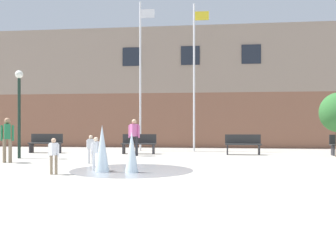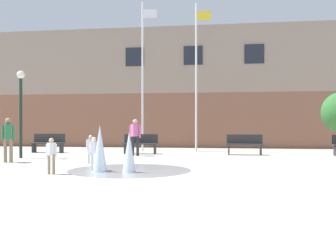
# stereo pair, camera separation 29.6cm
# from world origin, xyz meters

# --- Properties ---
(ground_plane) EXTENTS (100.00, 100.00, 0.00)m
(ground_plane) POSITION_xyz_m (0.00, 0.00, 0.00)
(ground_plane) COLOR #9E998E
(library_building) EXTENTS (36.00, 6.05, 7.18)m
(library_building) POSITION_xyz_m (0.00, 17.85, 3.59)
(library_building) COLOR brown
(library_building) RESTS_ON ground
(splash_fountain) EXTENTS (3.62, 3.62, 1.34)m
(splash_fountain) POSITION_xyz_m (-1.27, 2.82, 0.50)
(splash_fountain) COLOR gray
(splash_fountain) RESTS_ON ground
(park_bench_under_left_flagpole) EXTENTS (1.60, 0.44, 0.91)m
(park_bench_under_left_flagpole) POSITION_xyz_m (-6.64, 9.89, 0.48)
(park_bench_under_left_flagpole) COLOR #28282D
(park_bench_under_left_flagpole) RESTS_ON ground
(park_bench_under_right_flagpole) EXTENTS (1.60, 0.44, 0.91)m
(park_bench_under_right_flagpole) POSITION_xyz_m (-2.06, 9.78, 0.48)
(park_bench_under_right_flagpole) COLOR #28282D
(park_bench_under_right_flagpole) RESTS_ON ground
(park_bench_near_trashcan) EXTENTS (1.60, 0.44, 0.91)m
(park_bench_near_trashcan) POSITION_xyz_m (2.71, 9.81, 0.48)
(park_bench_near_trashcan) COLOR #28282D
(park_bench_near_trashcan) RESTS_ON ground
(child_running) EXTENTS (0.31, 0.24, 0.99)m
(child_running) POSITION_xyz_m (-2.85, 2.01, 0.58)
(child_running) COLOR #89755B
(child_running) RESTS_ON ground
(teen_by_trashcan) EXTENTS (0.50, 0.39, 1.59)m
(teen_by_trashcan) POSITION_xyz_m (-2.03, 8.57, 0.93)
(teen_by_trashcan) COLOR #28282D
(teen_by_trashcan) RESTS_ON ground
(child_with_pink_shirt) EXTENTS (0.31, 0.21, 0.99)m
(child_with_pink_shirt) POSITION_xyz_m (-1.98, 3.01, 0.58)
(child_with_pink_shirt) COLOR silver
(child_with_pink_shirt) RESTS_ON ground
(adult_near_bench) EXTENTS (0.50, 0.39, 1.59)m
(adult_near_bench) POSITION_xyz_m (-5.85, 4.98, 0.93)
(adult_near_bench) COLOR #89755B
(adult_near_bench) RESTS_ON ground
(child_in_fountain) EXTENTS (0.31, 0.14, 0.99)m
(child_in_fountain) POSITION_xyz_m (-2.80, 5.02, 0.58)
(child_in_fountain) COLOR silver
(child_in_fountain) RESTS_ON ground
(flagpole_left) EXTENTS (0.80, 0.10, 7.73)m
(flagpole_left) POSITION_xyz_m (-2.37, 11.88, 4.11)
(flagpole_left) COLOR silver
(flagpole_left) RESTS_ON ground
(flagpole_right) EXTENTS (0.80, 0.10, 7.51)m
(flagpole_right) POSITION_xyz_m (0.42, 11.88, 4.00)
(flagpole_right) COLOR silver
(flagpole_right) RESTS_ON ground
(lamp_post_left_lane) EXTENTS (0.32, 0.32, 3.53)m
(lamp_post_left_lane) POSITION_xyz_m (-6.34, 6.75, 2.34)
(lamp_post_left_lane) COLOR #192D23
(lamp_post_left_lane) RESTS_ON ground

